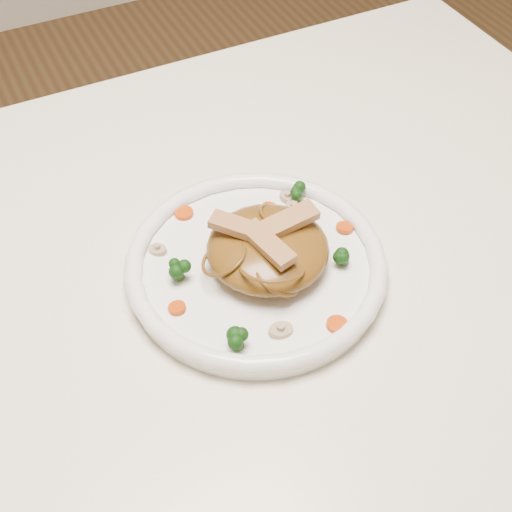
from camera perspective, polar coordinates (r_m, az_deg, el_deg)
name	(u,v)px	position (r m, az deg, el deg)	size (l,w,h in m)	color
table	(210,319)	(0.87, -3.70, -5.07)	(1.20, 0.80, 0.75)	silver
plate	(256,269)	(0.78, 0.00, -1.09)	(0.28, 0.28, 0.02)	white
noodle_mound	(268,248)	(0.76, 0.95, 0.62)	(0.13, 0.13, 0.04)	brown
chicken_a	(286,222)	(0.75, 2.45, 2.78)	(0.07, 0.02, 0.01)	tan
chicken_b	(240,228)	(0.74, -1.26, 2.30)	(0.07, 0.02, 0.01)	tan
chicken_c	(268,244)	(0.73, 0.97, 0.97)	(0.07, 0.02, 0.01)	tan
broccoli_0	(299,191)	(0.84, 3.46, 5.22)	(0.03, 0.03, 0.03)	#113C0C
broccoli_1	(177,267)	(0.75, -6.35, -0.91)	(0.03, 0.03, 0.03)	#113C0C
broccoli_2	(237,338)	(0.70, -1.53, -6.66)	(0.02, 0.02, 0.03)	#113C0C
broccoli_3	(344,253)	(0.77, 7.12, 0.24)	(0.02, 0.02, 0.03)	#113C0C
carrot_0	(269,208)	(0.83, 1.07, 3.89)	(0.02, 0.02, 0.01)	red
carrot_1	(177,308)	(0.74, -6.40, -4.18)	(0.02, 0.02, 0.01)	red
carrot_2	(345,228)	(0.82, 7.17, 2.29)	(0.02, 0.02, 0.01)	red
carrot_3	(184,213)	(0.83, -5.83, 3.47)	(0.02, 0.02, 0.01)	red
carrot_4	(337,324)	(0.72, 6.57, -5.51)	(0.02, 0.02, 0.01)	red
mushroom_0	(281,330)	(0.71, 2.00, -5.99)	(0.03, 0.03, 0.01)	beige
mushroom_1	(294,208)	(0.83, 3.06, 3.92)	(0.03, 0.03, 0.01)	beige
mushroom_2	(158,250)	(0.79, -7.92, 0.51)	(0.02, 0.02, 0.01)	beige
mushroom_3	(287,197)	(0.85, 2.54, 4.74)	(0.02, 0.02, 0.01)	beige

